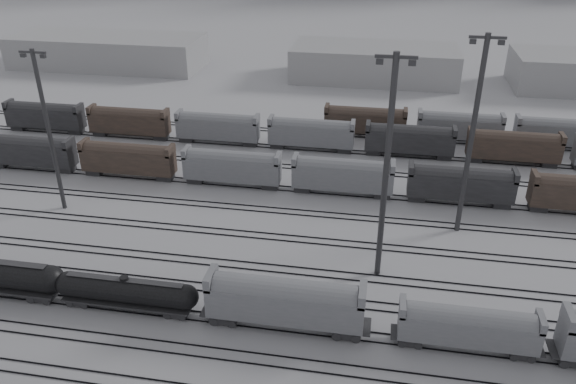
% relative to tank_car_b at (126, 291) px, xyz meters
% --- Properties ---
extents(ground, '(900.00, 900.00, 0.00)m').
position_rel_tank_car_b_xyz_m(ground, '(12.31, -1.00, -2.30)').
color(ground, silver).
rests_on(ground, ground).
extents(tracks, '(220.00, 71.50, 0.16)m').
position_rel_tank_car_b_xyz_m(tracks, '(12.31, 16.50, -2.22)').
color(tracks, black).
rests_on(tracks, ground).
extents(tank_car_b, '(16.07, 2.68, 3.97)m').
position_rel_tank_car_b_xyz_m(tank_car_b, '(0.00, 0.00, 0.00)').
color(tank_car_b, black).
rests_on(tank_car_b, ground).
extents(hopper_car_a, '(16.11, 3.20, 5.76)m').
position_rel_tank_car_b_xyz_m(hopper_car_a, '(17.24, 0.00, 1.26)').
color(hopper_car_a, black).
rests_on(hopper_car_a, ground).
extents(hopper_car_b, '(13.34, 2.65, 4.77)m').
position_rel_tank_car_b_xyz_m(hopper_car_b, '(35.22, 0.00, 0.65)').
color(hopper_car_b, black).
rests_on(hopper_car_b, ground).
extents(light_mast_b, '(3.66, 0.58, 22.85)m').
position_rel_tank_car_b_xyz_m(light_mast_b, '(-18.63, 19.55, 9.82)').
color(light_mast_b, '#353538').
rests_on(light_mast_b, ground).
extents(light_mast_c, '(4.20, 0.67, 26.27)m').
position_rel_tank_car_b_xyz_m(light_mast_c, '(26.29, 11.29, 11.64)').
color(light_mast_c, '#353538').
rests_on(light_mast_c, ground).
extents(light_mast_d, '(4.17, 0.67, 26.05)m').
position_rel_tank_car_b_xyz_m(light_mast_d, '(36.48, 23.12, 11.52)').
color(light_mast_d, '#353538').
rests_on(light_mast_d, ground).
extents(bg_string_near, '(151.00, 3.00, 5.60)m').
position_rel_tank_car_b_xyz_m(bg_string_near, '(20.31, 31.00, 0.50)').
color(bg_string_near, slate).
rests_on(bg_string_near, ground).
extents(bg_string_mid, '(151.00, 3.00, 5.60)m').
position_rel_tank_car_b_xyz_m(bg_string_mid, '(30.31, 47.00, 0.50)').
color(bg_string_mid, black).
rests_on(bg_string_mid, ground).
extents(bg_string_far, '(66.00, 3.00, 5.60)m').
position_rel_tank_car_b_xyz_m(bg_string_far, '(47.81, 55.00, 0.50)').
color(bg_string_far, '#4A382F').
rests_on(bg_string_far, ground).
extents(warehouse_left, '(50.00, 18.00, 8.00)m').
position_rel_tank_car_b_xyz_m(warehouse_left, '(-47.69, 94.00, 1.70)').
color(warehouse_left, '#98989A').
rests_on(warehouse_left, ground).
extents(warehouse_mid, '(40.00, 18.00, 8.00)m').
position_rel_tank_car_b_xyz_m(warehouse_mid, '(22.31, 94.00, 1.70)').
color(warehouse_mid, '#98989A').
rests_on(warehouse_mid, ground).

